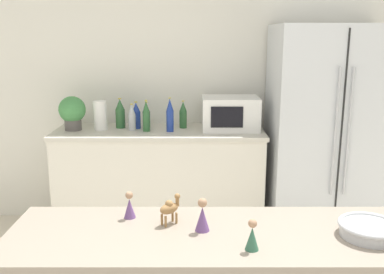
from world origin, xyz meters
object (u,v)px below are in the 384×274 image
Objects in this scene: back_bottle_2 at (135,116)px; fruit_bowl at (367,229)px; camel_figurine at (168,208)px; wise_man_figurine_purple at (128,207)px; back_bottle_4 at (130,118)px; back_bottle_1 at (119,114)px; back_bottle_5 at (145,115)px; microwave at (229,113)px; wise_man_figurine_blue at (251,236)px; wise_man_figurine_crimson at (201,217)px; back_bottle_6 at (145,116)px; paper_towel_roll at (99,115)px; back_bottle_3 at (182,115)px; back_bottle_0 at (168,115)px; potted_plant at (71,112)px; refrigerator at (325,134)px.

fruit_bowl is at bearing -60.41° from back_bottle_2.
camel_figurine is 0.19m from wise_man_figurine_purple.
back_bottle_4 is at bearing 97.43° from wise_man_figurine_purple.
back_bottle_1 is 1.14× the size of back_bottle_4.
back_bottle_2 is 1.03× the size of back_bottle_5.
wise_man_figurine_blue is (-0.11, -2.17, -0.08)m from microwave.
microwave is 1.98× the size of fruit_bowl.
camel_figurine is (0.54, -2.00, -0.04)m from back_bottle_1.
wise_man_figurine_purple is (0.24, -1.83, -0.05)m from back_bottle_4.
wise_man_figurine_purple is (-0.18, 0.06, -0.02)m from camel_figurine.
wise_man_figurine_crimson is (0.67, -2.06, -0.05)m from back_bottle_1.
back_bottle_1 is 2.15× the size of wise_man_figurine_blue.
fruit_bowl is (1.09, -1.98, -0.09)m from back_bottle_6.
back_bottle_6 is 2.11× the size of camel_figurine.
camel_figurine is 0.15m from wise_man_figurine_crimson.
wise_man_figurine_purple is (-0.98, 0.18, 0.02)m from fruit_bowl.
paper_towel_roll is at bearing 171.02° from back_bottle_6.
back_bottle_1 is at bearing 100.40° from wise_man_figurine_purple.
back_bottle_3 reaches higher than wise_man_figurine_purple.
back_bottle_0 reaches higher than microwave.
wise_man_figurine_purple reaches higher than fruit_bowl.
back_bottle_4 is (-0.84, -0.05, -0.03)m from microwave.
back_bottle_2 reaches higher than fruit_bowl.
back_bottle_0 is 2.06× the size of wise_man_figurine_crimson.
camel_figurine is (0.31, -2.02, -0.02)m from back_bottle_5.
fruit_bowl is 0.66m from wise_man_figurine_crimson.
potted_plant is 1.26× the size of back_bottle_4.
potted_plant reaches higher than paper_towel_roll.
wise_man_figurine_crimson is at bearing -24.88° from camel_figurine.
back_bottle_4 is 1.01× the size of back_bottle_5.
wise_man_figurine_crimson is (0.14, -0.06, -0.01)m from camel_figurine.
back_bottle_6 reaches higher than back_bottle_4.
back_bottle_4 is 1.65× the size of wise_man_figurine_crimson.
wise_man_figurine_crimson is 1.16× the size of wise_man_figurine_purple.
back_bottle_5 is at bearing 10.08° from potted_plant.
back_bottle_4 is at bearing -42.32° from back_bottle_1.
fruit_bowl is at bearing -79.71° from microwave.
back_bottle_2 is at bearing -9.36° from back_bottle_1.
paper_towel_roll is (-1.93, 0.06, 0.15)m from refrigerator.
microwave is at bearing -6.11° from back_bottle_5.
back_bottle_5 is (-1.54, 0.16, 0.13)m from refrigerator.
back_bottle_5 is at bearing 176.29° from back_bottle_3.
microwave is at bearing 1.37° from potted_plant.
microwave is 2.03× the size of back_bottle_2.
camel_figurine reaches higher than fruit_bowl.
back_bottle_4 is at bearing 178.76° from refrigerator.
paper_towel_roll is 1.08× the size of back_bottle_4.
back_bottle_6 is 1.10× the size of fruit_bowl.
refrigerator is 2.23m from camel_figurine.
microwave is at bearing 6.54° from back_bottle_6.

